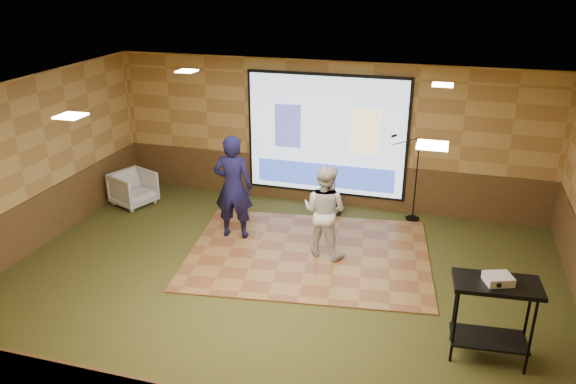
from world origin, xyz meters
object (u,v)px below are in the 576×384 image
(projector_screen, at_px, (326,137))
(mic_stand, at_px, (412,196))
(dance_floor, at_px, (309,254))
(player_left, at_px, (233,187))
(projector, at_px, (498,279))
(player_right, at_px, (325,211))
(duffel_bag, at_px, (332,207))
(banquet_chair, at_px, (133,189))
(av_table, at_px, (494,303))

(projector_screen, bearing_deg, mic_stand, -8.57)
(dance_floor, distance_m, player_left, 1.81)
(projector_screen, relative_size, projector, 10.40)
(player_right, distance_m, mic_stand, 2.39)
(player_right, height_order, duffel_bag, player_right)
(duffel_bag, bearing_deg, banquet_chair, -169.66)
(projector_screen, distance_m, mic_stand, 2.08)
(projector, bearing_deg, av_table, 72.61)
(av_table, xyz_separation_m, duffel_bag, (-2.88, 3.91, -0.68))
(player_left, relative_size, projector, 6.08)
(projector_screen, xyz_separation_m, duffel_bag, (0.24, -0.41, -1.34))
(player_left, bearing_deg, projector_screen, -128.76)
(projector_screen, height_order, duffel_bag, projector_screen)
(projector_screen, bearing_deg, duffel_bag, -59.54)
(player_left, relative_size, av_table, 1.75)
(av_table, bearing_deg, projector, -86.86)
(player_right, bearing_deg, av_table, 155.61)
(dance_floor, relative_size, projector, 12.99)
(player_left, distance_m, duffel_bag, 2.35)
(player_right, distance_m, projector, 3.38)
(dance_floor, distance_m, av_table, 3.62)
(projector_screen, relative_size, duffel_bag, 7.90)
(projector_screen, distance_m, av_table, 5.37)
(player_left, distance_m, mic_stand, 3.55)
(dance_floor, height_order, player_right, player_right)
(projector_screen, xyz_separation_m, player_left, (-1.25, -2.00, -0.47))
(projector, bearing_deg, player_left, 131.38)
(projector, bearing_deg, mic_stand, 87.39)
(projector, bearing_deg, duffel_bag, 105.78)
(projector, distance_m, mic_stand, 4.32)
(player_right, relative_size, mic_stand, 0.94)
(dance_floor, bearing_deg, player_right, 9.58)
(projector_screen, bearing_deg, player_right, -77.65)
(dance_floor, distance_m, duffel_bag, 1.87)
(projector_screen, xyz_separation_m, player_right, (0.49, -2.24, -0.63))
(av_table, bearing_deg, projector_screen, 125.87)
(player_left, bearing_deg, projector, 145.25)
(player_left, relative_size, player_right, 1.19)
(dance_floor, bearing_deg, av_table, -35.25)
(duffel_bag, bearing_deg, projector, -53.69)
(dance_floor, xyz_separation_m, mic_stand, (1.58, 2.01, 0.48))
(projector_screen, height_order, dance_floor, projector_screen)
(banquet_chair, bearing_deg, mic_stand, -58.98)
(banquet_chair, xyz_separation_m, duffel_bag, (4.09, 0.75, -0.23))
(dance_floor, xyz_separation_m, player_right, (0.25, 0.04, 0.83))
(player_right, distance_m, banquet_chair, 4.50)
(av_table, xyz_separation_m, banquet_chair, (-6.98, 3.16, -0.45))
(player_left, bearing_deg, av_table, 145.39)
(banquet_chair, bearing_deg, duffel_bag, -57.53)
(dance_floor, height_order, player_left, player_left)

